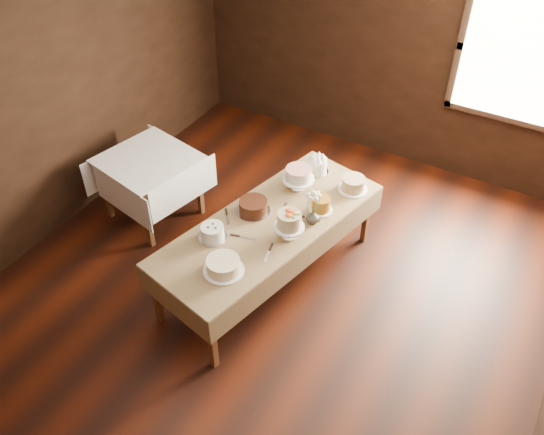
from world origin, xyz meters
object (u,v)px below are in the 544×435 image
at_px(display_table, 269,227).
at_px(cake_server_e, 228,220).
at_px(cake_cream, 223,266).
at_px(cake_server_b, 267,256).
at_px(cake_swirl, 213,233).
at_px(cake_server_c, 285,207).
at_px(cake_lattice, 298,179).
at_px(cake_speckled, 353,184).
at_px(side_table, 149,165).
at_px(cake_meringue, 317,166).
at_px(cake_caramel, 321,205).
at_px(flower_vase, 313,217).
at_px(cake_chocolate, 253,207).
at_px(cake_flowers, 289,226).
at_px(cake_server_a, 248,238).
at_px(cake_server_d, 312,219).

relative_size(display_table, cake_server_e, 10.28).
relative_size(cake_cream, cake_server_b, 1.45).
relative_size(cake_swirl, cake_server_b, 1.09).
bearing_deg(cake_server_c, cake_swirl, 140.44).
xyz_separation_m(cake_lattice, cake_cream, (-0.01, -1.30, -0.05)).
bearing_deg(cake_speckled, side_table, -162.77).
bearing_deg(cake_meringue, cake_caramel, -60.07).
relative_size(cake_meringue, cake_swirl, 1.05).
distance_m(side_table, cake_meringue, 1.77).
relative_size(cake_caramel, flower_vase, 1.75).
bearing_deg(cake_cream, cake_chocolate, 103.36).
height_order(cake_flowers, cake_server_c, cake_flowers).
xyz_separation_m(side_table, cake_speckled, (2.04, 0.63, 0.12)).
relative_size(cake_swirl, cake_server_a, 1.09).
xyz_separation_m(cake_caramel, cake_server_e, (-0.68, -0.56, -0.06)).
xyz_separation_m(cake_meringue, cake_server_c, (-0.01, -0.66, -0.07)).
xyz_separation_m(cake_speckled, cake_lattice, (-0.47, -0.25, 0.04)).
bearing_deg(cake_chocolate, side_table, 174.13).
xyz_separation_m(cake_server_b, cake_server_d, (0.12, 0.63, 0.00)).
distance_m(display_table, flower_vase, 0.42).
bearing_deg(cake_flowers, cake_caramel, 79.66).
xyz_separation_m(side_table, cake_meringue, (1.61, 0.72, 0.12)).
bearing_deg(cake_server_e, cake_meringue, 121.22).
xyz_separation_m(cake_speckled, cake_server_e, (-0.81, -1.00, -0.06)).
height_order(display_table, cake_server_c, cake_server_c).
xyz_separation_m(cake_server_b, cake_server_c, (-0.19, 0.65, 0.00)).
bearing_deg(cake_cream, cake_flowers, 67.41).
bearing_deg(cake_caramel, cake_server_a, -120.23).
xyz_separation_m(cake_caramel, cake_server_c, (-0.31, -0.13, -0.06)).
relative_size(cake_chocolate, cake_swirl, 1.23).
bearing_deg(cake_caramel, cake_server_d, -93.01).
distance_m(cake_caramel, cake_server_e, 0.88).
bearing_deg(cake_chocolate, display_table, -16.44).
distance_m(cake_flowers, cake_cream, 0.70).
bearing_deg(cake_server_b, cake_server_d, 156.45).
xyz_separation_m(cake_speckled, cake_flowers, (-0.21, -0.91, 0.06)).
bearing_deg(cake_server_c, cake_caramel, -80.38).
bearing_deg(cake_server_d, cake_server_b, -110.03).
height_order(display_table, cake_server_a, cake_server_a).
distance_m(cake_server_a, cake_server_d, 0.64).
relative_size(cake_meringue, cake_server_e, 1.14).
relative_size(cake_chocolate, cake_server_e, 1.34).
distance_m(cake_cream, flower_vase, 0.99).
height_order(side_table, cake_server_c, side_table).
bearing_deg(cake_server_b, cake_chocolate, -150.75).
distance_m(cake_speckled, cake_server_a, 1.23).
xyz_separation_m(cake_swirl, cake_server_e, (-0.02, 0.27, -0.06)).
bearing_deg(cake_server_d, cake_chocolate, -170.99).
bearing_deg(cake_cream, cake_server_b, 54.79).
height_order(cake_speckled, cake_server_c, cake_speckled).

